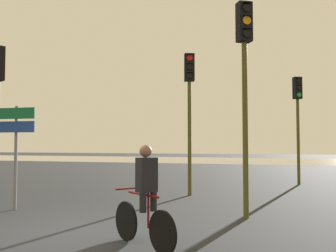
# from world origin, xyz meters

# --- Properties ---
(ground_plane) EXTENTS (120.00, 120.00, 0.00)m
(ground_plane) POSITION_xyz_m (0.00, 0.00, 0.00)
(ground_plane) COLOR black
(water_strip) EXTENTS (80.00, 16.00, 0.01)m
(water_strip) POSITION_xyz_m (0.00, 33.35, 0.00)
(water_strip) COLOR gray
(water_strip) RESTS_ON ground
(traffic_light_center) EXTENTS (0.38, 0.40, 4.59)m
(traffic_light_center) POSITION_xyz_m (1.01, 5.71, 3.18)
(traffic_light_center) COLOR #4C4719
(traffic_light_center) RESTS_ON ground
(traffic_light_far_right) EXTENTS (0.40, 0.42, 4.40)m
(traffic_light_far_right) POSITION_xyz_m (4.45, 10.16, 3.06)
(traffic_light_far_right) COLOR #4C4719
(traffic_light_far_right) RESTS_ON ground
(traffic_light_near_right) EXTENTS (0.40, 0.42, 4.84)m
(traffic_light_near_right) POSITION_xyz_m (3.11, 2.46, 3.34)
(traffic_light_near_right) COLOR #4C4719
(traffic_light_near_right) RESTS_ON ground
(direction_sign_post) EXTENTS (1.10, 0.14, 2.60)m
(direction_sign_post) POSITION_xyz_m (-2.51, 1.80, 1.79)
(direction_sign_post) COLOR slate
(direction_sign_post) RESTS_ON ground
(cyclist) EXTENTS (1.41, 1.03, 1.62)m
(cyclist) POSITION_xyz_m (1.85, -0.45, 0.82)
(cyclist) COLOR black
(cyclist) RESTS_ON ground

